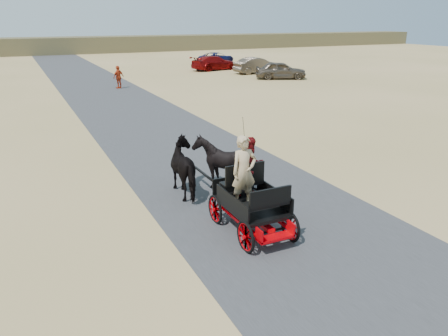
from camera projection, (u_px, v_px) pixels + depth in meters
name	position (u px, v px, depth m)	size (l,w,h in m)	color
ground	(251.00, 200.00, 13.10)	(140.00, 140.00, 0.00)	tan
road	(251.00, 200.00, 13.10)	(6.00, 140.00, 0.01)	#38383A
ridge_far	(51.00, 46.00, 65.56)	(140.00, 6.00, 2.40)	brown
carriage	(251.00, 218.00, 11.09)	(1.30, 2.40, 0.72)	black
horse_left	(188.00, 168.00, 13.27)	(0.91, 2.01, 1.70)	black
horse_right	(221.00, 163.00, 13.72)	(1.37, 1.54, 1.70)	black
driver_man	(244.00, 172.00, 10.64)	(0.66, 0.43, 1.80)	tan
passenger_woman	(251.00, 166.00, 11.35)	(0.77, 0.60, 1.58)	#660C0F
pedestrian	(119.00, 77.00, 33.47)	(1.01, 0.42, 1.73)	#B63414
car_a	(281.00, 70.00, 38.70)	(1.79, 4.45, 1.52)	brown
car_b	(257.00, 65.00, 42.67)	(1.61, 4.62, 1.52)	brown
car_c	(214.00, 63.00, 45.34)	(2.05, 5.04, 1.46)	maroon
car_d	(216.00, 58.00, 51.48)	(2.21, 4.79, 1.33)	navy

